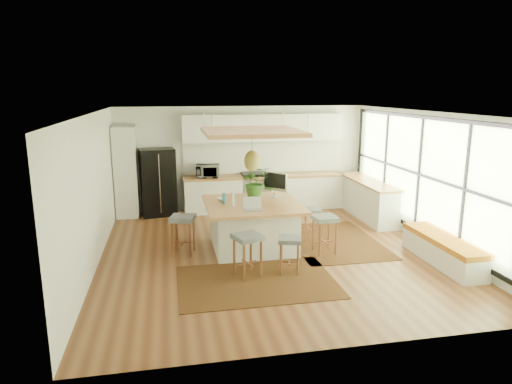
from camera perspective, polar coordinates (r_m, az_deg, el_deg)
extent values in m
plane|color=#5B2E1A|center=(9.00, 1.88, -7.49)|extent=(7.00, 7.00, 0.00)
plane|color=white|center=(8.45, 2.01, 9.95)|extent=(7.00, 7.00, 0.00)
plane|color=silver|center=(12.01, -1.81, 4.32)|extent=(6.50, 0.00, 6.50)
plane|color=silver|center=(5.39, 10.36, -6.57)|extent=(6.50, 0.00, 6.50)
plane|color=silver|center=(8.52, -19.89, 0.04)|extent=(0.00, 7.00, 7.00)
plane|color=silver|center=(9.86, 20.68, 1.64)|extent=(0.00, 7.00, 7.00)
cube|color=silver|center=(11.62, -16.06, 2.42)|extent=(0.55, 0.60, 2.25)
cube|color=silver|center=(11.97, 1.07, -0.14)|extent=(4.20, 0.60, 0.88)
cube|color=#A16439|center=(11.87, 1.08, 2.02)|extent=(4.24, 0.64, 0.05)
cube|color=white|center=(12.09, 0.79, 4.38)|extent=(4.20, 0.02, 0.80)
cube|color=silver|center=(11.84, 0.96, 8.10)|extent=(4.20, 0.34, 0.70)
cube|color=silver|center=(11.62, 13.87, -0.91)|extent=(0.60, 2.50, 0.88)
cube|color=#A16439|center=(11.52, 13.99, 1.31)|extent=(0.64, 2.54, 0.05)
cube|color=black|center=(7.65, 0.07, -11.22)|extent=(2.60, 1.80, 0.01)
cube|color=black|center=(9.71, 9.64, -6.09)|extent=(1.80, 2.60, 0.01)
imported|color=#A5A5AA|center=(11.59, -6.11, 2.80)|extent=(0.62, 0.39, 0.39)
imported|color=#1E4C19|center=(9.34, -0.12, 0.83)|extent=(0.73, 0.77, 0.51)
imported|color=beige|center=(9.14, -4.31, -0.93)|extent=(0.25, 0.25, 0.05)
cylinder|color=teal|center=(8.92, -4.01, -0.81)|extent=(0.07, 0.07, 0.19)
cylinder|color=silver|center=(8.70, -2.83, -1.14)|extent=(0.07, 0.07, 0.19)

